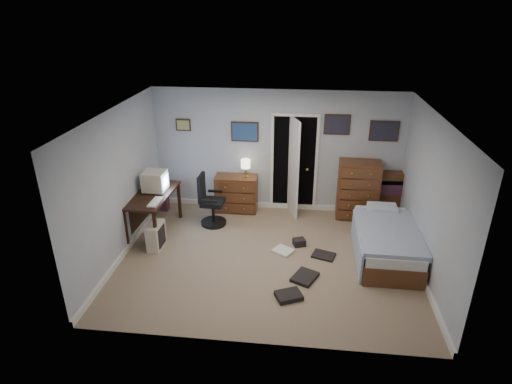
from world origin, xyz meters
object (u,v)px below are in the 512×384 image
Objects in this scene: computer_desk at (148,203)px; low_dresser at (236,193)px; bed at (386,241)px; office_chair at (210,205)px; tall_dresser at (358,190)px.

computer_desk is 1.64× the size of low_dresser.
low_dresser reaches higher than bed.
office_chair reaches higher than bed.
low_dresser is 0.72× the size of tall_dresser.
computer_desk is 4.31m from bed.
bed is (2.80, -1.47, -0.09)m from low_dresser.
tall_dresser is (2.46, -0.02, 0.21)m from low_dresser.
tall_dresser reaches higher than computer_desk.
computer_desk is 1.17m from office_chair.
tall_dresser is at bearing 14.95° from office_chair.
office_chair is 0.78m from low_dresser.
tall_dresser is 0.62× the size of bed.
low_dresser is at bearing 152.99° from bed.
bed is (3.22, -0.81, -0.11)m from office_chair.
office_chair is 0.54× the size of bed.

